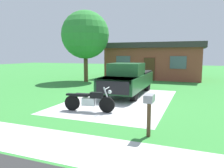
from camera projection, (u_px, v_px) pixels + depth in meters
name	position (u px, v px, depth m)	size (l,w,h in m)	color
ground_plane	(121.00, 100.00, 11.54)	(80.00, 80.00, 0.00)	#358537
driveway_pad	(121.00, 100.00, 11.54)	(5.01, 7.89, 0.01)	#BDBDBD
sidewalk_strip	(50.00, 142.00, 6.00)	(36.00, 1.80, 0.01)	silver
motorcycle	(90.00, 101.00, 9.20)	(2.21, 0.70, 1.09)	black
pickup_truck	(129.00, 79.00, 13.19)	(2.09, 5.66, 1.90)	black
mailbox	(149.00, 104.00, 6.32)	(0.26, 0.48, 1.26)	#4C3823
shade_tree	(85.00, 35.00, 18.86)	(4.14, 4.14, 6.15)	brown
neighbor_house	(154.00, 60.00, 22.19)	(9.60, 5.60, 3.50)	brown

